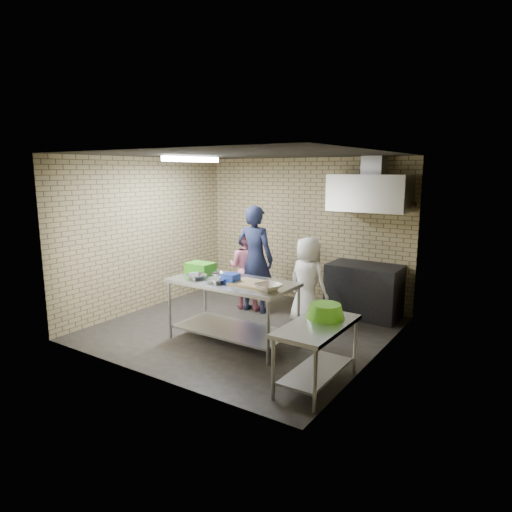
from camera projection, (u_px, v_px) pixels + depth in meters
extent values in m
plane|color=black|center=(244.00, 328.00, 7.10)|extent=(4.20, 4.20, 0.00)
plane|color=black|center=(243.00, 154.00, 6.59)|extent=(4.20, 4.20, 0.00)
cube|color=#93845C|center=(304.00, 230.00, 8.48)|extent=(4.20, 0.06, 2.70)
cube|color=#93845C|center=(144.00, 268.00, 5.20)|extent=(4.20, 0.06, 2.70)
cube|color=#93845C|center=(147.00, 234.00, 7.98)|extent=(0.06, 4.00, 2.70)
cube|color=#93845C|center=(378.00, 259.00, 5.70)|extent=(0.06, 4.00, 2.70)
cube|color=silver|center=(233.00, 311.00, 6.49)|extent=(1.82, 0.91, 0.91)
cube|color=silver|center=(317.00, 355.00, 5.15)|extent=(0.60, 1.20, 0.75)
cube|color=black|center=(364.00, 291.00, 7.63)|extent=(1.20, 0.70, 0.90)
cube|color=silver|center=(370.00, 193.00, 7.36)|extent=(1.30, 0.60, 0.60)
cube|color=#A5A8AD|center=(374.00, 165.00, 7.40)|extent=(0.35, 0.30, 0.30)
cube|color=#3F2B19|center=(391.00, 204.00, 7.39)|extent=(0.80, 0.20, 0.04)
cube|color=white|center=(192.00, 159.00, 7.14)|extent=(0.10, 1.25, 0.08)
cube|color=#349B1C|center=(200.00, 268.00, 6.87)|extent=(0.40, 0.30, 0.16)
cube|color=#1836B6|center=(231.00, 278.00, 6.28)|extent=(0.20, 0.20, 0.13)
cube|color=tan|center=(252.00, 283.00, 6.19)|extent=(0.56, 0.43, 0.03)
imported|color=#ADB1B4|center=(196.00, 277.00, 6.51)|extent=(0.35, 0.35, 0.07)
imported|color=#B8B9BF|center=(218.00, 275.00, 6.60)|extent=(0.27, 0.27, 0.07)
imported|color=#B8BCBF|center=(217.00, 281.00, 6.27)|extent=(0.32, 0.32, 0.06)
imported|color=beige|center=(268.00, 287.00, 5.89)|extent=(0.43, 0.43, 0.09)
cylinder|color=#B22619|center=(376.00, 197.00, 7.50)|extent=(0.07, 0.07, 0.18)
cylinder|color=green|center=(400.00, 199.00, 7.29)|extent=(0.06, 0.06, 0.15)
imported|color=black|center=(255.00, 259.00, 7.82)|extent=(0.72, 0.51, 1.88)
imported|color=#C56886|center=(247.00, 268.00, 8.06)|extent=(0.79, 0.66, 1.47)
imported|color=white|center=(307.00, 281.00, 7.18)|extent=(0.77, 0.58, 1.43)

